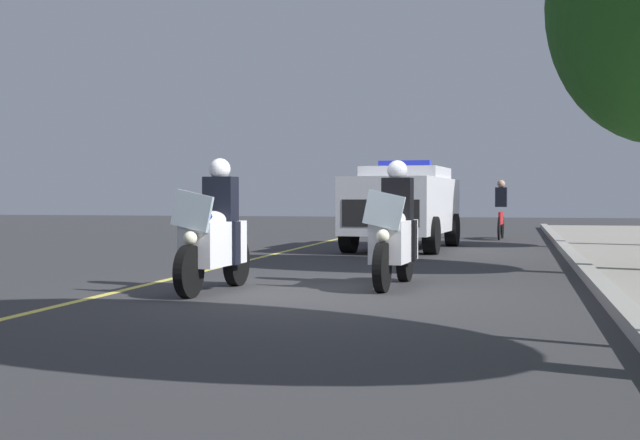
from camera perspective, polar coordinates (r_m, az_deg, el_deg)
ground_plane at (r=10.97m, az=-1.03°, el=-4.83°), size 80.00×80.00×0.00m
curb_strip at (r=10.70m, az=18.57°, el=-4.67°), size 48.00×0.24×0.15m
lane_stripe_center at (r=11.75m, az=-12.30°, el=-4.42°), size 48.00×0.12×0.01m
police_motorcycle_lead_left at (r=11.12m, az=-7.00°, el=-1.14°), size 2.14×0.61×1.72m
police_motorcycle_lead_right at (r=11.68m, az=4.96°, el=-1.00°), size 2.14×0.61×1.72m
police_suv at (r=19.92m, az=5.59°, el=1.12°), size 5.02×2.35×2.05m
cyclist_background at (r=25.05m, az=11.91°, el=0.68°), size 1.76×0.34×1.69m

